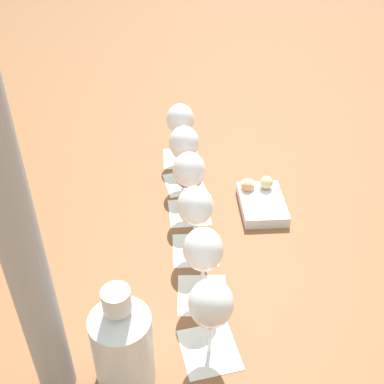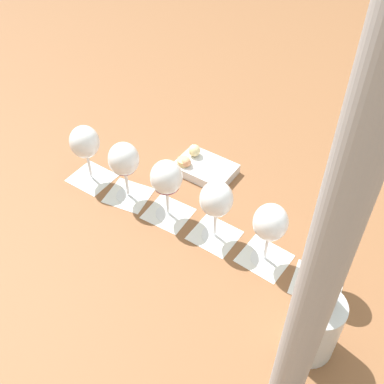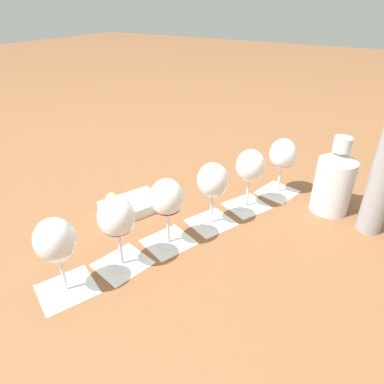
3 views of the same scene
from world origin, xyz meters
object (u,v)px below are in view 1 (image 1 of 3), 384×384
Objects in this scene: wine_glass_2 at (195,209)px; wine_glass_0 at (211,307)px; snack_dish at (261,201)px; umbrella_pole at (4,190)px; wine_glass_4 at (184,146)px; wine_glass_5 at (180,122)px; wine_glass_1 at (203,253)px; ceramic_vase at (122,342)px; wine_glass_3 at (189,173)px.

wine_glass_0 is at bearing 158.87° from wine_glass_2.
umbrella_pole reaches higher than snack_dish.
wine_glass_2 and wine_glass_4 have the same top height.
wine_glass_0 is 1.00× the size of wine_glass_5.
wine_glass_5 is 0.21× the size of umbrella_pole.
snack_dish is at bearing -54.11° from wine_glass_1.
ceramic_vase is (-0.47, 0.34, -0.03)m from wine_glass_4.
wine_glass_4 is 0.58m from ceramic_vase.
ceramic_vase is (-0.10, 0.20, -0.03)m from wine_glass_1.
wine_glass_1 is 0.27m from wine_glass_3.
wine_glass_1 and wine_glass_3 have the same top height.
ceramic_vase reaches higher than wine_glass_2.
wine_glass_4 is 0.90× the size of snack_dish.
wine_glass_4 is 0.21× the size of umbrella_pole.
snack_dish is 0.23× the size of umbrella_pole.
wine_glass_2 and wine_glass_3 have the same top height.
wine_glass_1 is at bearing 159.58° from wine_glass_2.
wine_glass_3 is at bearing 71.13° from snack_dish.
wine_glass_4 is (0.12, -0.04, -0.00)m from wine_glass_3.
wine_glass_1 is 0.21× the size of umbrella_pole.
wine_glass_0 is 0.40m from wine_glass_3.
ceramic_vase reaches higher than wine_glass_5.
wine_glass_5 is (0.12, -0.05, 0.00)m from wine_glass_4.
wine_glass_1 is 1.00× the size of wine_glass_4.
wine_glass_5 reaches higher than snack_dish.
wine_glass_1 is 1.00× the size of wine_glass_5.
wine_glass_2 is 0.21× the size of umbrella_pole.
umbrella_pole is (-0.55, 0.49, 0.29)m from wine_glass_5.
wine_glass_3 is 0.25m from wine_glass_5.
wine_glass_5 is 0.70m from ceramic_vase.
wine_glass_5 is at bearing -41.96° from umbrella_pole.
ceramic_vase reaches higher than wine_glass_4.
wine_glass_3 is at bearing -21.03° from wine_glass_0.
wine_glass_5 is at bearing -20.64° from wine_glass_3.
wine_glass_5 is (0.23, -0.09, -0.00)m from wine_glass_3.
ceramic_vase is 0.26× the size of umbrella_pole.
wine_glass_4 is at bearing -20.84° from wine_glass_0.
wine_glass_2 is 1.00× the size of wine_glass_3.
ceramic_vase is 0.56m from snack_dish.
wine_glass_3 is 1.00× the size of wine_glass_5.
wine_glass_1 is 0.79× the size of ceramic_vase.
wine_glass_0 is 1.00× the size of wine_glass_1.
wine_glass_0 is 0.16m from ceramic_vase.
wine_glass_5 is at bearing -20.63° from wine_glass_1.
wine_glass_4 is at bearing 36.09° from snack_dish.
wine_glass_3 is at bearing 159.74° from wine_glass_4.
wine_glass_3 is at bearing -39.85° from ceramic_vase.
wine_glass_0 is at bearing 158.14° from wine_glass_1.
umbrella_pole reaches higher than wine_glass_0.
wine_glass_3 is 0.79× the size of ceramic_vase.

